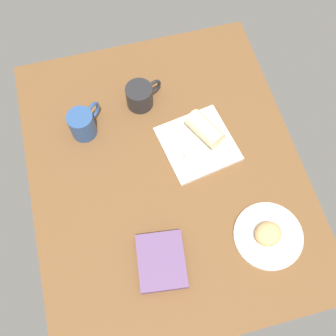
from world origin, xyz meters
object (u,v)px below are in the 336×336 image
Objects in this scene: scone_pastry at (268,234)px; coffee_mug at (140,96)px; round_plate at (268,236)px; breakfast_wrap at (205,129)px; book_stack at (161,261)px; square_plate at (198,144)px; sauce_cup at (190,153)px; second_mug at (83,124)px.

coffee_mug is at bearing -155.50° from scone_pastry.
breakfast_wrap is (-39.01, -9.10, 4.14)cm from round_plate.
scone_pastry is 33.36cm from book_stack.
scone_pastry reaches higher than book_stack.
scone_pastry is at bearing 17.60° from square_plate.
square_plate is at bearing -161.42° from round_plate.
breakfast_wrap is at bearing 133.30° from sauce_cup.
book_stack is (35.55, -21.81, 0.71)cm from square_plate.
square_plate is 1.75× the size of breakfast_wrap.
breakfast_wrap reaches higher than scone_pastry.
coffee_mug is (-21.66, -14.88, 3.68)cm from square_plate.
round_plate is at bearing 90.53° from scone_pastry.
book_stack is (38.42, -24.86, -3.34)cm from breakfast_wrap.
coffee_mug is (-25.25, -11.07, 1.48)cm from sauce_cup.
second_mug reaches higher than book_stack.
second_mug is (-12.27, -39.29, 0.35)cm from breakfast_wrap.
scone_pastry is 0.63× the size of breakfast_wrap.
scone_pastry is at bearing -89.47° from round_plate.
scone_pastry is 63.54cm from coffee_mug.
coffee_mug is at bearing -145.52° from square_plate.
coffee_mug is at bearing -154.94° from round_plate.
round_plate is at bearing 26.11° from sauce_cup.
round_plate is 0.93× the size of square_plate.
scone_pastry is at bearing 25.13° from sauce_cup.
sauce_cup is 0.26× the size of book_stack.
sauce_cup is 0.36× the size of coffee_mug.
book_stack reaches higher than round_plate.
breakfast_wrap is 25.97cm from coffee_mug.
book_stack is at bearing 30.35° from breakfast_wrap.
breakfast_wrap is at bearing 43.64° from coffee_mug.
book_stack is at bearing -6.91° from coffee_mug.
scone_pastry is 0.62× the size of coffee_mug.
scone_pastry is at bearing 88.97° from book_stack.
square_plate is at bearing 34.48° from coffee_mug.
round_plate is 70.66cm from second_mug.
book_stack is at bearing -91.03° from scone_pastry.
second_mug is (-51.30, -47.71, 1.43)cm from scone_pastry.
round_plate is 40.28cm from breakfast_wrap.
breakfast_wrap is at bearing 133.30° from square_plate.
scone_pastry is (0.01, -0.68, 3.06)cm from round_plate.
book_stack is (31.97, -18.00, -1.49)cm from sauce_cup.
book_stack is (-0.59, -33.96, 0.81)cm from round_plate.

